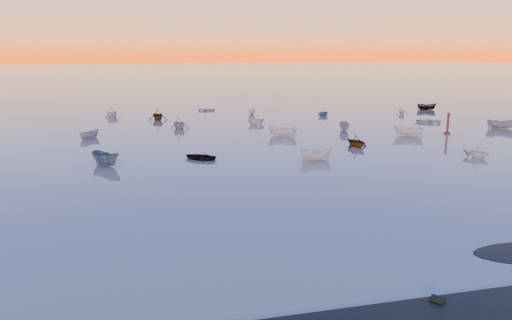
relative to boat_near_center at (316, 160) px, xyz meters
name	(u,v)px	position (x,y,z in m)	size (l,w,h in m)	color
ground	(193,101)	(-5.82, 70.39, 0.00)	(600.00, 600.00, 0.00)	#665B55
mud_lobes	(412,280)	(-5.82, -30.61, 0.01)	(140.00, 6.00, 0.07)	black
moored_fleet	(229,131)	(-5.82, 23.39, 0.00)	(124.00, 58.00, 1.20)	silver
boat_near_center	(316,160)	(0.00, 0.00, 0.00)	(4.08, 1.73, 1.41)	silver
boat_near_right	(475,157)	(19.20, -3.30, 0.00)	(3.24, 1.46, 1.13)	silver
channel_marker	(448,125)	(26.01, 12.20, 1.37)	(0.98, 0.98, 3.47)	#4B1110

